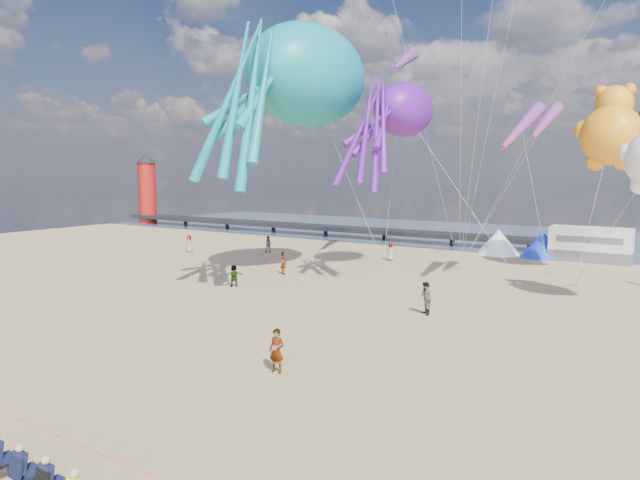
{
  "coord_description": "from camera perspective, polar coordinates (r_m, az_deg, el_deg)",
  "views": [
    {
      "loc": [
        12.93,
        -14.39,
        7.95
      ],
      "look_at": [
        -0.25,
        6.0,
        4.98
      ],
      "focal_mm": 32.0,
      "sensor_mm": 36.0,
      "label": 1
    }
  ],
  "objects": [
    {
      "name": "beachgoer_1",
      "position": [
        55.25,
        -5.15,
        -0.45
      ],
      "size": [
        0.95,
        0.92,
        1.64
      ],
      "primitive_type": "imported",
      "rotation": [
        0.0,
        0.0,
        0.71
      ],
      "color": "#7F6659",
      "rests_on": "ground"
    },
    {
      "name": "beachgoer_0",
      "position": [
        56.84,
        -12.95,
        -0.37
      ],
      "size": [
        0.68,
        0.51,
        1.68
      ],
      "primitive_type": "imported",
      "rotation": [
        0.0,
        0.0,
        0.18
      ],
      "color": "#7F6659",
      "rests_on": "ground"
    },
    {
      "name": "tent_blue",
      "position": [
        55.88,
        21.35,
        -0.43
      ],
      "size": [
        4.0,
        4.0,
        2.4
      ],
      "primitive_type": "cone",
      "color": "#1933CC",
      "rests_on": "ground"
    },
    {
      "name": "lighthouse",
      "position": [
        90.4,
        -16.89,
        4.5
      ],
      "size": [
        2.6,
        2.6,
        9.0
      ],
      "primitive_type": "cylinder",
      "color": "#A5140F",
      "rests_on": "ground"
    },
    {
      "name": "tent_white",
      "position": [
        56.8,
        17.4,
        -0.16
      ],
      "size": [
        4.0,
        4.0,
        2.4
      ],
      "primitive_type": "cone",
      "color": "white",
      "rests_on": "ground"
    },
    {
      "name": "sandbag_c",
      "position": [
        42.76,
        24.06,
        -4.19
      ],
      "size": [
        0.5,
        0.35,
        0.22
      ],
      "primitive_type": "cube",
      "color": "gray",
      "rests_on": "ground"
    },
    {
      "name": "kite_octopus_teal",
      "position": [
        41.14,
        -1.27,
        16.1
      ],
      "size": [
        9.03,
        13.03,
        13.7
      ],
      "primitive_type": null,
      "rotation": [
        0.0,
        0.0,
        -0.36
      ],
      "color": "#108490"
    },
    {
      "name": "sandbag_e",
      "position": [
        47.03,
        13.77,
        -2.81
      ],
      "size": [
        0.5,
        0.35,
        0.22
      ],
      "primitive_type": "cube",
      "color": "gray",
      "rests_on": "ground"
    },
    {
      "name": "spectator_row",
      "position": [
        16.86,
        -27.34,
        -19.49
      ],
      "size": [
        6.1,
        0.9,
        1.3
      ],
      "primitive_type": null,
      "color": "black",
      "rests_on": "ground"
    },
    {
      "name": "pier",
      "position": [
        71.64,
        -2.14,
        1.42
      ],
      "size": [
        60.0,
        3.0,
        0.5
      ],
      "primitive_type": "cube",
      "color": "black",
      "rests_on": "ground"
    },
    {
      "name": "standing_person",
      "position": [
        22.91,
        -4.35,
        -10.99
      ],
      "size": [
        0.68,
        0.48,
        1.77
      ],
      "primitive_type": "imported",
      "rotation": [
        0.0,
        0.0,
        0.09
      ],
      "color": "tan",
      "rests_on": "ground"
    },
    {
      "name": "sandbag_a",
      "position": [
        47.88,
        6.34,
        -2.48
      ],
      "size": [
        0.5,
        0.35,
        0.22
      ],
      "primitive_type": "cube",
      "color": "gray",
      "rests_on": "ground"
    },
    {
      "name": "water",
      "position": [
        71.03,
        22.18,
        0.06
      ],
      "size": [
        120.0,
        120.0,
        0.0
      ],
      "primitive_type": "plane",
      "color": "#374D69",
      "rests_on": "ground"
    },
    {
      "name": "motorhome_0",
      "position": [
        55.2,
        25.43,
        -0.4
      ],
      "size": [
        6.6,
        2.5,
        3.0
      ],
      "primitive_type": "cube",
      "color": "silver",
      "rests_on": "ground"
    },
    {
      "name": "windsock_left",
      "position": [
        48.19,
        8.42,
        17.32
      ],
      "size": [
        2.28,
        6.41,
        6.31
      ],
      "primitive_type": null,
      "rotation": [
        0.0,
        0.0,
        0.19
      ],
      "color": "red"
    },
    {
      "name": "windsock_right",
      "position": [
        40.71,
        21.61,
        10.91
      ],
      "size": [
        1.57,
        4.7,
        4.62
      ],
      "primitive_type": null,
      "rotation": [
        0.0,
        0.0,
        -0.15
      ],
      "color": "red"
    },
    {
      "name": "kite_teddy_orange",
      "position": [
        46.55,
        27.11,
        9.29
      ],
      "size": [
        6.08,
        5.84,
        7.35
      ],
      "primitive_type": null,
      "rotation": [
        0.0,
        0.0,
        0.2
      ],
      "color": "orange"
    },
    {
      "name": "kite_octopus_purple",
      "position": [
        43.06,
        8.36,
        12.75
      ],
      "size": [
        4.64,
        9.26,
        10.22
      ],
      "primitive_type": null,
      "rotation": [
        0.0,
        0.0,
        -0.09
      ],
      "color": "#591393"
    },
    {
      "name": "rope_line",
      "position": [
        17.84,
        -20.08,
        -19.86
      ],
      "size": [
        34.0,
        0.03,
        0.03
      ],
      "primitive_type": "cylinder",
      "rotation": [
        0.0,
        1.57,
        0.0
      ],
      "color": "#F2338C",
      "rests_on": "ground"
    },
    {
      "name": "beachgoer_6",
      "position": [
        50.8,
        7.08,
        -1.15
      ],
      "size": [
        0.7,
        0.67,
        1.61
      ],
      "primitive_type": "imported",
      "rotation": [
        0.0,
        0.0,
        3.81
      ],
      "color": "#7F6659",
      "rests_on": "ground"
    },
    {
      "name": "sandbag_b",
      "position": [
        42.31,
        19.33,
        -4.09
      ],
      "size": [
        0.5,
        0.35,
        0.22
      ],
      "primitive_type": "cube",
      "color": "gray",
      "rests_on": "ground"
    },
    {
      "name": "ground",
      "position": [
        20.91,
        -8.69,
        -15.44
      ],
      "size": [
        120.0,
        120.0,
        0.0
      ],
      "primitive_type": "plane",
      "color": "tan",
      "rests_on": "ground"
    },
    {
      "name": "beachgoer_7",
      "position": [
        32.13,
        10.5,
        -5.77
      ],
      "size": [
        1.04,
        1.05,
        1.83
      ],
      "primitive_type": "imported",
      "rotation": [
        0.0,
        0.0,
        5.46
      ],
      "color": "#7F6659",
      "rests_on": "ground"
    },
    {
      "name": "windsock_mid",
      "position": [
        39.08,
        19.51,
        10.59
      ],
      "size": [
        1.74,
        6.57,
        6.5
      ],
      "primitive_type": null,
      "rotation": [
        0.0,
        0.0,
        -0.11
      ],
      "color": "red"
    },
    {
      "name": "sandbag_d",
      "position": [
        47.4,
        21.89,
        -3.04
      ],
      "size": [
        0.5,
        0.35,
        0.22
      ],
      "primitive_type": "cube",
      "color": "gray",
      "rests_on": "ground"
    },
    {
      "name": "beachgoer_4",
      "position": [
        39.67,
        -8.61,
        -3.54
      ],
      "size": [
        0.83,
        0.92,
        1.51
      ],
      "primitive_type": "imported",
      "rotation": [
        0.0,
        0.0,
        4.05
      ],
      "color": "#7F6659",
      "rests_on": "ground"
    },
    {
      "name": "beachgoer_5",
      "position": [
        43.91,
        -3.67,
        -2.28
      ],
      "size": [
        1.66,
        1.37,
        1.78
      ],
      "primitive_type": "imported",
      "rotation": [
        0.0,
        0.0,
        2.54
      ],
      "color": "#7F6659",
      "rests_on": "ground"
    }
  ]
}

